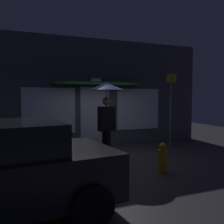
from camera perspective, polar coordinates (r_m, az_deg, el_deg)
The scene contains 7 objects.
ground_plane at distance 7.34m, azimuth 1.46°, elevation -10.98°, with size 18.00×18.00×0.00m, color #38353A.
building_facade at distance 9.30m, azimuth -4.26°, elevation 4.32°, with size 8.91×1.00×3.97m.
person_with_umbrella at distance 7.05m, azimuth -1.28°, elevation 2.53°, with size 1.02×1.02×2.24m.
street_sign_post at distance 9.17m, azimuth 13.36°, elevation 1.60°, with size 0.40×0.07×2.75m.
sidewalk_bollard at distance 8.32m, azimuth -12.99°, elevation -7.74°, with size 0.27×0.27×0.45m, color #9E998E.
sidewalk_bollard_2 at distance 8.85m, azimuth -1.74°, elevation -6.18°, with size 0.21×0.21×0.69m, color #B2A899.
fire_hydrant at distance 6.23m, azimuth 11.54°, elevation -10.50°, with size 0.22×0.22×0.73m.
Camera 1 is at (-2.83, -6.52, 1.85)m, focal length 39.77 mm.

